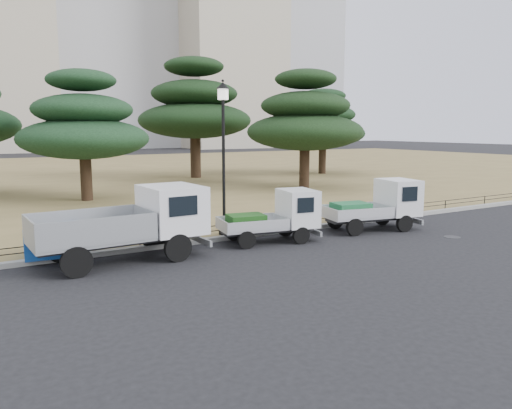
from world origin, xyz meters
TOP-DOWN VIEW (x-y plane):
  - ground at (0.00, 0.00)m, footprint 220.00×220.00m
  - lawn at (0.00, 30.60)m, footprint 120.00×56.00m
  - curb at (0.00, 2.60)m, footprint 120.00×0.25m
  - truck_large at (-4.61, 1.59)m, footprint 5.11×2.27m
  - truck_kei_front at (0.53, 1.51)m, footprint 3.60×1.97m
  - truck_kei_rear at (5.12, 1.24)m, footprint 3.96×2.22m
  - street_lamp at (-0.81, 2.90)m, footprint 0.48×0.48m
  - pipe_fence at (0.00, 2.75)m, footprint 38.00×0.04m
  - tarp_pile at (-6.63, 2.84)m, footprint 1.70×1.30m
  - manhole at (6.50, -1.20)m, footprint 0.60×0.60m
  - pine_center_left at (-3.21, 14.38)m, footprint 6.73×6.73m
  - pine_center_right at (6.89, 22.97)m, footprint 8.65×8.65m
  - pine_east_near at (10.20, 13.14)m, footprint 7.43×7.43m
  - pine_east_far at (17.62, 20.76)m, footprint 7.05×7.05m
  - tower_east at (40.00, 82.00)m, footprint 20.00×18.00m
  - radio_tower at (72.00, 85.00)m, footprint 1.80×1.80m

SIDE VIEW (x-z plane):
  - ground at x=0.00m, z-range 0.00..0.00m
  - manhole at x=6.50m, z-range 0.00..0.01m
  - lawn at x=0.00m, z-range 0.00..0.15m
  - curb at x=0.00m, z-range 0.00..0.16m
  - pipe_fence at x=0.00m, z-range 0.24..0.64m
  - tarp_pile at x=-6.63m, z-range 0.04..1.11m
  - truck_kei_front at x=0.53m, z-range 0.00..1.80m
  - truck_kei_rear at x=5.12m, z-range 0.00..1.96m
  - truck_large at x=-4.61m, z-range 0.12..2.31m
  - street_lamp at x=-0.81m, z-range 1.10..6.51m
  - pine_center_left at x=-3.21m, z-range 0.68..7.53m
  - pine_east_far at x=17.62m, z-range 0.70..7.78m
  - pine_east_near at x=10.20m, z-range 0.73..8.23m
  - pine_center_right at x=6.89m, z-range 0.88..10.06m
  - tower_east at x=40.00m, z-range 0.00..48.00m
  - radio_tower at x=72.00m, z-range -1.46..61.54m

